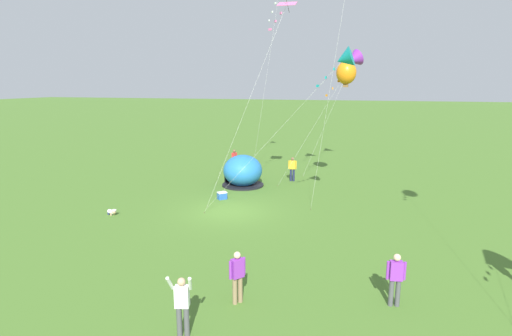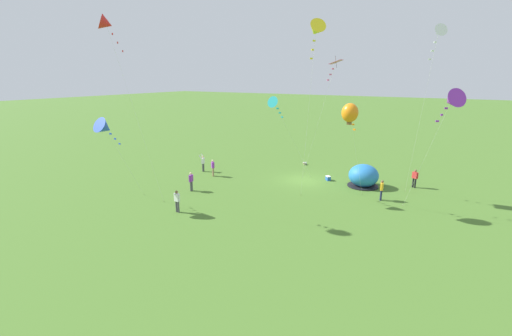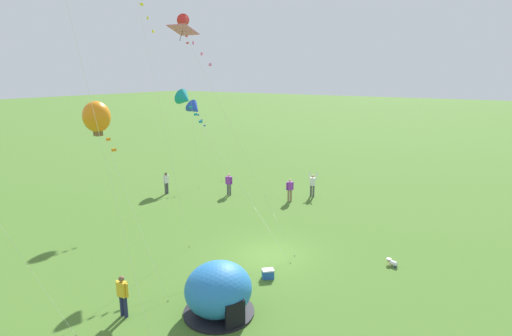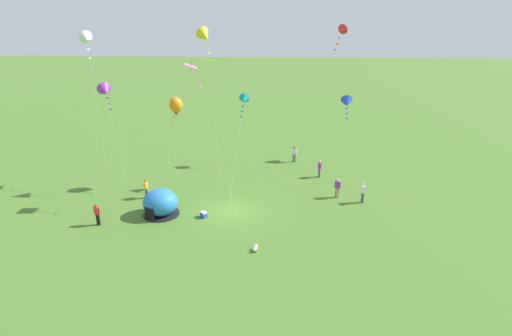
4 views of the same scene
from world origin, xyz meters
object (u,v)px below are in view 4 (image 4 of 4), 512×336
object	(u,v)px
cooler_box	(204,215)
kite_orange	(176,105)
person_arms_raised	(363,191)
kite_purple	(105,91)
kite_blue	(347,103)
person_with_toddler	(337,187)
toddler_crawling	(255,248)
kite_pink	(192,70)
person_strolling	(320,168)
kite_red	(341,31)
kite_teal	(244,100)
person_far_back	(97,213)
kite_white	(86,39)
person_watching_sky	(294,153)
person_near_tent	(146,188)
popup_tent	(160,203)
kite_yellow	(205,36)

from	to	relation	value
cooler_box	kite_orange	bearing A→B (deg)	117.51
person_arms_raised	kite_purple	size ratio (longest dim) A/B	0.20
kite_blue	person_with_toddler	bearing A→B (deg)	-99.72
toddler_crawling	kite_pink	world-z (taller)	kite_pink
person_strolling	kite_red	distance (m)	13.79
person_arms_raised	kite_teal	size ratio (longest dim) A/B	0.22
kite_teal	kite_orange	distance (m)	5.96
kite_purple	person_with_toddler	bearing A→B (deg)	-6.21
kite_red	person_far_back	bearing A→B (deg)	-138.43
kite_white	kite_teal	bearing A→B (deg)	27.32
person_with_toddler	person_arms_raised	size ratio (longest dim) A/B	0.91
toddler_crawling	kite_blue	bearing A→B (deg)	67.52
person_watching_sky	kite_pink	bearing A→B (deg)	-128.79
kite_teal	kite_blue	size ratio (longest dim) A/B	1.20
person_with_toddler	kite_white	distance (m)	22.62
kite_purple	person_arms_raised	bearing A→B (deg)	-7.90
person_near_tent	kite_orange	bearing A→B (deg)	59.37
kite_blue	kite_pink	xyz separation A→B (m)	(-13.59, -11.75, 4.53)
popup_tent	kite_yellow	distance (m)	14.10
person_near_tent	popup_tent	bearing A→B (deg)	-53.85
toddler_crawling	kite_red	world-z (taller)	kite_red
kite_teal	kite_white	world-z (taller)	kite_white
person_arms_raised	kite_red	bearing A→B (deg)	96.82
cooler_box	kite_orange	world-z (taller)	kite_orange
kite_orange	kite_pink	bearing A→B (deg)	-54.09
kite_blue	popup_tent	bearing A→B (deg)	-136.78
person_arms_raised	kite_teal	xyz separation A→B (m)	(-10.26, 3.29, 6.86)
toddler_crawling	person_arms_raised	size ratio (longest dim) A/B	0.29
toddler_crawling	kite_pink	size ratio (longest dim) A/B	0.05
cooler_box	kite_pink	xyz separation A→B (m)	(-1.10, 3.40, 10.52)
person_with_toddler	person_watching_sky	size ratio (longest dim) A/B	1.00
kite_teal	kite_yellow	bearing A→B (deg)	-178.95
toddler_crawling	person_arms_raised	xyz separation A→B (m)	(8.34, 8.18, 0.82)
person_with_toddler	cooler_box	bearing A→B (deg)	-156.89
kite_yellow	person_near_tent	bearing A→B (deg)	-142.60
person_far_back	person_arms_raised	distance (m)	20.99
person_watching_sky	kite_blue	distance (m)	7.66
person_strolling	person_with_toddler	size ratio (longest dim) A/B	1.00
kite_yellow	kite_pink	xyz separation A→B (m)	(-0.38, -3.50, -2.37)
person_arms_raised	kite_blue	bearing A→B (deg)	90.99
toddler_crawling	kite_purple	xyz separation A→B (m)	(-14.11, 11.30, 8.32)
person_far_back	kite_blue	size ratio (longest dim) A/B	0.25
person_with_toddler	person_arms_raised	world-z (taller)	person_arms_raised
kite_teal	kite_white	bearing A→B (deg)	-152.68
kite_teal	kite_red	size ratio (longest dim) A/B	0.60
kite_blue	kite_red	size ratio (longest dim) A/B	0.50
kite_teal	person_strolling	bearing A→B (deg)	18.17
cooler_box	person_watching_sky	world-z (taller)	person_watching_sky
kite_red	kite_orange	bearing A→B (deg)	-150.99
kite_red	kite_white	size ratio (longest dim) A/B	1.03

